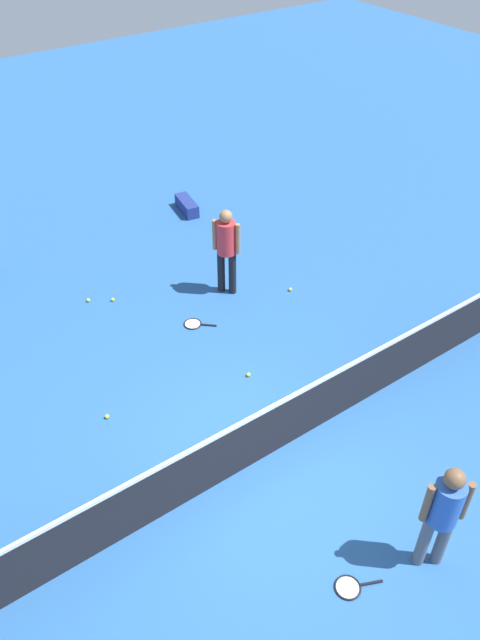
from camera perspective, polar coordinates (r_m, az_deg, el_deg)
name	(u,v)px	position (r m, az deg, el deg)	size (l,w,h in m)	color
ground_plane	(257,460)	(8.86, 1.60, -12.67)	(40.00, 40.00, 0.00)	#265693
court_net	(258,436)	(8.48, 1.67, -10.57)	(10.09, 0.09, 1.07)	#4C4C51
player_near_side	(226,245)	(11.15, -1.25, 6.85)	(0.47, 0.47, 1.70)	black
player_far_side	(443,511)	(7.51, 18.07, -16.24)	(0.49, 0.47, 1.70)	#595960
tennis_racket_near_player	(194,324)	(10.96, -4.20, -0.36)	(0.54, 0.52, 0.03)	black
tennis_racket_far_player	(350,587)	(7.95, 10.00, -22.87)	(0.60, 0.42, 0.03)	black
tennis_ball_near_player	(113,300)	(11.68, -11.53, 1.83)	(0.07, 0.07, 0.07)	#C6E033
tennis_ball_by_net	(88,300)	(11.76, -13.68, 1.77)	(0.07, 0.07, 0.07)	#C6E033
tennis_ball_baseline	(290,289)	(11.73, 4.61, 2.80)	(0.07, 0.07, 0.07)	#C6E033
tennis_ball_stray_left	(107,417)	(9.54, -12.05, -8.61)	(0.07, 0.07, 0.07)	#C6E033
tennis_ball_stray_right	(248,375)	(9.95, 0.77, -5.01)	(0.07, 0.07, 0.07)	#C6E033
equipment_bag	(186,205)	(14.26, -4.92, 10.41)	(0.42, 0.84, 0.28)	navy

